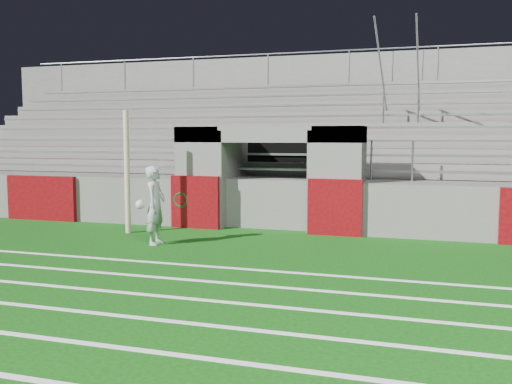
% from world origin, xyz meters
% --- Properties ---
extents(ground, '(90.00, 90.00, 0.00)m').
position_xyz_m(ground, '(0.00, 0.00, 0.00)').
color(ground, '#0C430B').
rests_on(ground, ground).
extents(field_post, '(0.13, 0.13, 2.97)m').
position_xyz_m(field_post, '(-3.08, 1.80, 1.49)').
color(field_post, beige).
rests_on(field_post, ground).
extents(field_markings, '(28.00, 8.09, 0.01)m').
position_xyz_m(field_markings, '(0.00, -5.00, 0.01)').
color(field_markings, white).
rests_on(field_markings, ground).
extents(stadium_structure, '(26.00, 8.48, 5.42)m').
position_xyz_m(stadium_structure, '(0.00, 7.97, 1.49)').
color(stadium_structure, '#5A5755').
rests_on(stadium_structure, ground).
extents(goalkeeper_with_ball, '(0.59, 0.67, 1.72)m').
position_xyz_m(goalkeeper_with_ball, '(-1.74, 0.66, 0.86)').
color(goalkeeper_with_ball, '#A5ABAE').
rests_on(goalkeeper_with_ball, ground).
extents(hose_coil, '(0.59, 0.15, 0.59)m').
position_xyz_m(hose_coil, '(-2.18, 2.94, 0.79)').
color(hose_coil, '#0E440D').
rests_on(hose_coil, ground).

